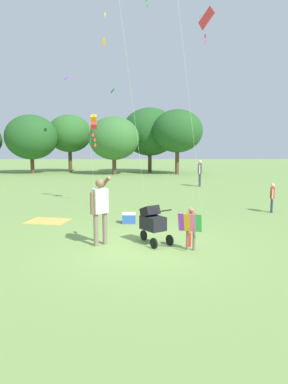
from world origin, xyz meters
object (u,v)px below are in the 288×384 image
object	(u,v)px
person_adult_flyer	(100,206)
cooler_box	(129,218)
child_with_butterfly_kite	(191,225)
kite_blue_high	(205,24)
kite_orange_delta	(94,123)
person_red_shirt	(200,171)
person_sitting_far	(272,195)
picnic_blanket	(48,221)
stroller	(152,221)

from	to	relation	value
person_adult_flyer	cooler_box	bearing A→B (deg)	75.52
child_with_butterfly_kite	kite_blue_high	size ratio (longest dim) A/B	0.14
kite_orange_delta	cooler_box	distance (m)	5.61
kite_blue_high	person_red_shirt	bearing A→B (deg)	80.66
kite_orange_delta	person_sitting_far	bearing A→B (deg)	-17.74
kite_blue_high	cooler_box	bearing A→B (deg)	-146.66
kite_orange_delta	picnic_blanket	bearing A→B (deg)	-106.96
kite_blue_high	person_red_shirt	size ratio (longest dim) A/B	4.57
kite_orange_delta	cooler_box	xyz separation A→B (m)	(1.65, -4.13, -3.42)
kite_blue_high	picnic_blanket	bearing A→B (deg)	-165.02
child_with_butterfly_kite	person_red_shirt	bearing A→B (deg)	79.33
child_with_butterfly_kite	person_red_shirt	distance (m)	14.02
person_red_shirt	stroller	bearing A→B (deg)	-104.99
person_adult_flyer	person_red_shirt	xyz separation A→B (m)	(4.89, 13.26, -0.05)
child_with_butterfly_kite	kite_blue_high	bearing A→B (deg)	76.96
person_sitting_far	cooler_box	size ratio (longest dim) A/B	2.55
child_with_butterfly_kite	kite_blue_high	xyz separation A→B (m)	(1.14, 4.93, 6.31)
person_sitting_far	kite_blue_high	bearing A→B (deg)	-179.63
kite_orange_delta	cooler_box	bearing A→B (deg)	-68.22
kite_blue_high	person_red_shirt	xyz separation A→B (m)	(1.45, 8.84, -5.97)
child_with_butterfly_kite	person_sitting_far	distance (m)	6.30
kite_orange_delta	kite_blue_high	size ratio (longest dim) A/B	0.51
child_with_butterfly_kite	cooler_box	bearing A→B (deg)	117.54
child_with_butterfly_kite	person_red_shirt	size ratio (longest dim) A/B	0.64
person_sitting_far	stroller	bearing A→B (deg)	-138.12
cooler_box	child_with_butterfly_kite	bearing A→B (deg)	-62.46
cooler_box	kite_blue_high	bearing A→B (deg)	33.34
child_with_butterfly_kite	kite_blue_high	distance (m)	8.09
stroller	picnic_blanket	distance (m)	4.53
kite_orange_delta	person_sitting_far	world-z (taller)	kite_orange_delta
person_red_shirt	person_sitting_far	distance (m)	8.93
child_with_butterfly_kite	person_sitting_far	xyz separation A→B (m)	(3.89, 4.95, 0.03)
person_adult_flyer	cooler_box	distance (m)	2.82
kite_orange_delta	picnic_blanket	distance (m)	5.36
picnic_blanket	person_sitting_far	bearing A→B (deg)	10.27
person_red_shirt	picnic_blanket	bearing A→B (deg)	-124.21
person_red_shirt	cooler_box	size ratio (longest dim) A/B	3.76
stroller	kite_orange_delta	size ratio (longest dim) A/B	0.27
person_sitting_far	picnic_blanket	size ratio (longest dim) A/B	0.85
picnic_blanket	child_with_butterfly_kite	bearing A→B (deg)	-37.81
person_adult_flyer	kite_orange_delta	world-z (taller)	kite_orange_delta
cooler_box	person_adult_flyer	bearing A→B (deg)	-104.48
cooler_box	person_sitting_far	bearing A→B (deg)	18.40
picnic_blanket	cooler_box	bearing A→B (deg)	-6.65
stroller	picnic_blanket	size ratio (longest dim) A/B	0.79
stroller	person_sitting_far	distance (m)	6.47
person_red_shirt	picnic_blanket	world-z (taller)	person_red_shirt
person_adult_flyer	person_red_shirt	world-z (taller)	person_adult_flyer
person_sitting_far	cooler_box	world-z (taller)	person_sitting_far
person_adult_flyer	kite_orange_delta	size ratio (longest dim) A/B	0.46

